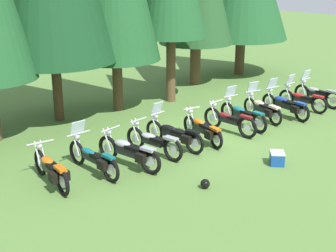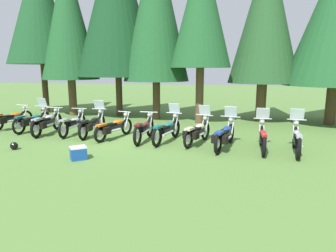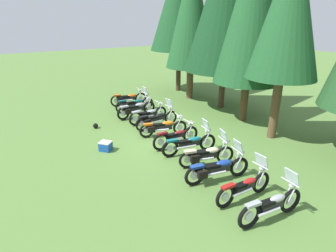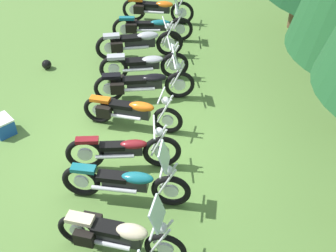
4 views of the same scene
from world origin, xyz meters
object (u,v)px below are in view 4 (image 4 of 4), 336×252
at_px(motorcycle_5, 130,111).
at_px(motorcycle_6, 124,150).
at_px(motorcycle_1, 151,26).
at_px(motorcycle_3, 145,64).
at_px(motorcycle_8, 119,235).
at_px(motorcycle_4, 143,83).
at_px(motorcycle_2, 138,42).
at_px(picnic_cooler, 3,126).
at_px(motorcycle_0, 156,8).
at_px(dropped_helmet, 47,64).
at_px(motorcycle_7, 127,182).

distance_m(motorcycle_5, motorcycle_6, 1.29).
xyz_separation_m(motorcycle_1, motorcycle_3, (2.11, -0.21, -0.02)).
xyz_separation_m(motorcycle_1, motorcycle_5, (4.06, -0.54, -0.02)).
bearing_deg(motorcycle_8, motorcycle_4, 101.14).
height_order(motorcycle_2, motorcycle_6, motorcycle_6).
xyz_separation_m(motorcycle_3, picnic_cooler, (2.02, -3.12, -0.25)).
xyz_separation_m(motorcycle_4, picnic_cooler, (1.12, -3.08, -0.28)).
bearing_deg(motorcycle_1, motorcycle_3, -93.19).
bearing_deg(motorcycle_1, motorcycle_0, 84.26).
xyz_separation_m(motorcycle_5, picnic_cooler, (0.07, -2.79, -0.24)).
height_order(motorcycle_4, dropped_helmet, motorcycle_4).
distance_m(motorcycle_8, picnic_cooler, 4.19).
distance_m(motorcycle_3, picnic_cooler, 3.72).
relative_size(motorcycle_5, picnic_cooler, 3.61).
relative_size(motorcycle_1, motorcycle_5, 1.07).
xyz_separation_m(motorcycle_1, motorcycle_6, (5.34, -0.64, -0.01)).
bearing_deg(motorcycle_7, motorcycle_3, 96.10).
distance_m(motorcycle_7, motorcycle_8, 1.14).
distance_m(motorcycle_6, motorcycle_7, 0.87).
distance_m(motorcycle_6, dropped_helmet, 4.49).
xyz_separation_m(motorcycle_7, motorcycle_8, (1.13, -0.10, 0.01)).
distance_m(motorcycle_1, motorcycle_8, 7.38).
height_order(motorcycle_1, picnic_cooler, motorcycle_1).
relative_size(motorcycle_2, motorcycle_5, 1.10).
distance_m(motorcycle_3, dropped_helmet, 2.73).
bearing_deg(motorcycle_6, motorcycle_7, -84.69).
distance_m(motorcycle_4, motorcycle_6, 2.37).
relative_size(motorcycle_0, motorcycle_4, 0.94).
xyz_separation_m(motorcycle_3, motorcycle_8, (5.24, -0.45, 0.02)).
bearing_deg(picnic_cooler, motorcycle_0, 146.84).
relative_size(motorcycle_4, motorcycle_7, 1.03).
relative_size(motorcycle_2, motorcycle_7, 1.03).
distance_m(motorcycle_5, motorcycle_7, 2.15).
xyz_separation_m(motorcycle_0, picnic_cooler, (5.38, -3.52, -0.27)).
height_order(motorcycle_3, dropped_helmet, motorcycle_3).
height_order(motorcycle_2, motorcycle_3, motorcycle_2).
xyz_separation_m(motorcycle_4, motorcycle_5, (1.05, -0.29, -0.03)).
bearing_deg(dropped_helmet, motorcycle_1, 116.97).
height_order(motorcycle_8, picnic_cooler, motorcycle_8).
height_order(motorcycle_5, dropped_helmet, motorcycle_5).
distance_m(motorcycle_2, dropped_helmet, 2.54).
bearing_deg(motorcycle_1, motorcycle_4, -92.21).
distance_m(motorcycle_0, motorcycle_2, 2.31).
distance_m(motorcycle_7, dropped_helmet, 5.30).
relative_size(motorcycle_1, motorcycle_2, 0.98).
xyz_separation_m(motorcycle_1, picnic_cooler, (4.13, -3.33, -0.27)).
relative_size(motorcycle_3, motorcycle_6, 1.01).
distance_m(motorcycle_1, motorcycle_2, 1.06).
distance_m(motorcycle_3, motorcycle_4, 0.90).
bearing_deg(motorcycle_1, motorcycle_7, -92.53).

